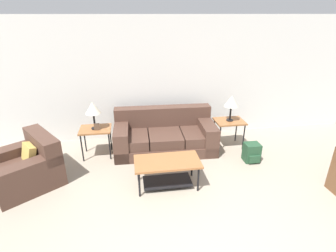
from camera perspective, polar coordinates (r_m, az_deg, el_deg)
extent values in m
cube|color=silver|center=(5.72, -0.52, 10.08)|extent=(8.82, 0.06, 2.60)
cube|color=#4C3328|center=(5.42, -0.69, -4.15)|extent=(2.04, 1.03, 0.22)
cube|color=#4C3328|center=(5.29, -7.92, -2.61)|extent=(0.67, 0.89, 0.20)
cube|color=#4C3328|center=(5.31, -0.68, -2.24)|extent=(0.67, 0.89, 0.20)
cube|color=#4C3328|center=(5.42, 6.38, -1.85)|extent=(0.67, 0.89, 0.20)
cube|color=#4C3328|center=(5.54, -1.14, 2.23)|extent=(2.02, 0.31, 0.40)
cube|color=#4C3328|center=(5.32, -10.00, -2.91)|extent=(0.31, 0.98, 0.58)
cube|color=#4C3328|center=(5.50, 8.30, -1.93)|extent=(0.31, 0.98, 0.58)
cube|color=#4C3328|center=(4.95, -28.75, -9.03)|extent=(1.36, 1.36, 0.40)
cube|color=#4C3328|center=(4.85, -25.66, -3.69)|extent=(0.78, 0.95, 0.40)
cube|color=#4C3328|center=(5.23, -30.06, -6.61)|extent=(0.95, 0.78, 0.56)
cube|color=#4C3328|center=(4.61, -27.62, -10.08)|extent=(0.95, 0.78, 0.56)
cube|color=tan|center=(4.84, -28.06, -5.56)|extent=(0.35, 0.39, 0.36)
cube|color=#935B33|center=(4.18, -0.16, -7.76)|extent=(1.04, 0.55, 0.04)
cylinder|color=black|center=(4.10, -6.25, -12.55)|extent=(0.03, 0.03, 0.43)
cylinder|color=black|center=(4.22, 6.62, -11.43)|extent=(0.03, 0.03, 0.43)
cylinder|color=black|center=(4.46, -6.54, -9.36)|extent=(0.03, 0.03, 0.43)
cylinder|color=black|center=(4.56, 5.24, -8.43)|extent=(0.03, 0.03, 0.43)
cube|color=black|center=(4.39, -0.16, -11.92)|extent=(0.78, 0.38, 0.02)
cube|color=#935B33|center=(5.22, -15.54, -0.69)|extent=(0.59, 0.47, 0.03)
cylinder|color=black|center=(5.20, -18.21, -4.64)|extent=(0.03, 0.03, 0.55)
cylinder|color=black|center=(5.13, -12.58, -4.36)|extent=(0.03, 0.03, 0.55)
cylinder|color=black|center=(5.55, -17.64, -2.76)|extent=(0.03, 0.03, 0.55)
cylinder|color=black|center=(5.49, -12.38, -2.47)|extent=(0.03, 0.03, 0.55)
cube|color=#935B33|center=(5.55, 13.26, 1.02)|extent=(0.59, 0.47, 0.03)
cylinder|color=black|center=(5.41, 11.20, -2.75)|extent=(0.03, 0.03, 0.55)
cylinder|color=black|center=(5.60, 16.14, -2.34)|extent=(0.03, 0.03, 0.55)
cylinder|color=black|center=(5.74, 9.93, -1.05)|extent=(0.03, 0.03, 0.55)
cylinder|color=black|center=(5.92, 14.63, -0.73)|extent=(0.03, 0.03, 0.55)
cylinder|color=black|center=(5.21, -15.57, -0.44)|extent=(0.14, 0.14, 0.02)
cylinder|color=black|center=(5.15, -15.76, 1.15)|extent=(0.04, 0.04, 0.29)
cone|color=beige|center=(5.06, -16.07, 3.84)|extent=(0.29, 0.29, 0.22)
cylinder|color=black|center=(5.54, 13.29, 1.25)|extent=(0.14, 0.14, 0.02)
cylinder|color=black|center=(5.48, 13.43, 2.77)|extent=(0.04, 0.04, 0.29)
cone|color=beige|center=(5.40, 13.69, 5.32)|extent=(0.29, 0.29, 0.22)
cube|color=#23472D|center=(5.25, 17.73, -5.47)|extent=(0.28, 0.24, 0.36)
cube|color=#23472D|center=(5.18, 18.28, -6.89)|extent=(0.21, 0.05, 0.14)
cylinder|color=#23472D|center=(5.32, 16.36, -4.69)|extent=(0.02, 0.02, 0.27)
cylinder|color=#23472D|center=(5.39, 17.87, -4.53)|extent=(0.02, 0.02, 0.27)
cube|color=#4C3828|center=(5.11, -15.26, -0.16)|extent=(0.10, 0.04, 0.13)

